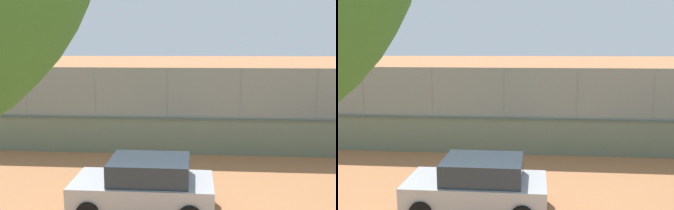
{
  "view_description": "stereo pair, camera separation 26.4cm",
  "coord_description": "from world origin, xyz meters",
  "views": [
    {
      "loc": [
        -2.3,
        28.37,
        4.71
      ],
      "look_at": [
        -1.36,
        8.73,
        1.44
      ],
      "focal_mm": 38.65,
      "sensor_mm": 36.0,
      "label": 1
    },
    {
      "loc": [
        -2.56,
        28.35,
        4.71
      ],
      "look_at": [
        -1.36,
        8.73,
        1.44
      ],
      "focal_mm": 38.65,
      "sensor_mm": 36.0,
      "label": 2
    }
  ],
  "objects": [
    {
      "name": "ground_plane",
      "position": [
        0.0,
        0.0,
        0.0
      ],
      "size": [
        260.0,
        260.0,
        0.0
      ],
      "primitive_type": "plane",
      "color": "#B27247"
    },
    {
      "name": "perimeter_wall",
      "position": [
        0.05,
        13.0,
        0.8
      ],
      "size": [
        28.79,
        1.07,
        1.59
      ],
      "color": "slate",
      "rests_on": "ground_plane"
    },
    {
      "name": "fence_panel_on_wall",
      "position": [
        0.05,
        13.0,
        2.67
      ],
      "size": [
        28.28,
        0.8,
        2.17
      ],
      "color": "gray",
      "rests_on": "perimeter_wall"
    },
    {
      "name": "player_baseline_waiting",
      "position": [
        0.74,
        4.56,
        0.93
      ],
      "size": [
        1.06,
        0.86,
        1.59
      ],
      "color": "#591919",
      "rests_on": "ground_plane"
    },
    {
      "name": "player_foreground_swinging",
      "position": [
        -4.63,
        8.22,
        0.92
      ],
      "size": [
        1.18,
        0.72,
        1.57
      ],
      "color": "black",
      "rests_on": "ground_plane"
    },
    {
      "name": "sports_ball",
      "position": [
        2.18,
        5.58,
        0.06
      ],
      "size": [
        0.11,
        0.11,
        0.11
      ],
      "primitive_type": "sphere",
      "color": "#3399D8",
      "rests_on": "ground_plane"
    },
    {
      "name": "courtside_bench",
      "position": [
        -7.59,
        11.09,
        0.46
      ],
      "size": [
        1.61,
        0.42,
        0.87
      ],
      "color": "#4C6B4C",
      "rests_on": "ground_plane"
    },
    {
      "name": "parked_car_silver",
      "position": [
        -1.18,
        18.63,
        0.81
      ],
      "size": [
        4.02,
        2.1,
        1.56
      ],
      "color": "#B7B7BC",
      "rests_on": "ground_plane"
    }
  ]
}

